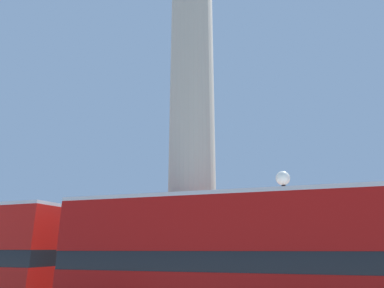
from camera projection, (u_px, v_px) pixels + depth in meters
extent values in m
cube|color=#ADA593|center=(192.00, 270.00, 13.96)|extent=(4.22, 4.22, 1.23)
cube|color=#ADA593|center=(192.00, 239.00, 14.32)|extent=(2.58, 2.58, 1.23)
cylinder|color=#ADA593|center=(192.00, 55.00, 16.90)|extent=(2.09, 2.09, 16.32)
cube|color=black|center=(243.00, 260.00, 10.11)|extent=(11.28, 2.58, 0.55)
cube|color=#A80F0C|center=(241.00, 224.00, 10.42)|extent=(11.28, 2.63, 1.54)
cube|color=silver|center=(240.00, 197.00, 10.67)|extent=(11.28, 2.63, 0.12)
cylinder|color=black|center=(289.00, 257.00, 11.27)|extent=(0.14, 0.14, 4.80)
sphere|color=white|center=(283.00, 178.00, 12.05)|extent=(0.50, 0.50, 0.50)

